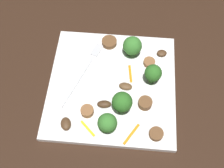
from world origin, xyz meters
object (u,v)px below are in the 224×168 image
at_px(mushroom_0, 162,53).
at_px(pepper_strip_2, 131,134).
at_px(sausage_slice_4, 109,42).
at_px(sausage_slice_3, 87,111).
at_px(sausage_slice_1, 145,103).
at_px(pepper_strip_0, 130,74).
at_px(broccoli_floret_1, 132,46).
at_px(mushroom_3, 104,104).
at_px(mushroom_2, 66,124).
at_px(fork, 85,69).
at_px(sausage_slice_0, 149,62).
at_px(pepper_strip_1, 88,129).
at_px(broccoli_floret_3, 109,123).
at_px(mushroom_1, 126,86).
at_px(broccoli_floret_2, 122,102).
at_px(broccoli_floret_0, 153,73).
at_px(sausage_slice_2, 156,134).
at_px(plate, 112,85).

distance_m(mushroom_0, pepper_strip_2, 0.21).
bearing_deg(sausage_slice_4, sausage_slice_3, 170.92).
distance_m(sausage_slice_1, pepper_strip_0, 0.08).
height_order(broccoli_floret_1, mushroom_3, broccoli_floret_1).
bearing_deg(pepper_strip_0, mushroom_2, 137.01).
distance_m(broccoli_floret_1, pepper_strip_2, 0.20).
distance_m(fork, mushroom_3, 0.10).
xyz_separation_m(sausage_slice_0, pepper_strip_1, (-0.17, 0.12, -0.00)).
distance_m(sausage_slice_3, pepper_strip_0, 0.13).
bearing_deg(sausage_slice_3, sausage_slice_1, -76.68).
bearing_deg(mushroom_0, mushroom_3, 139.83).
bearing_deg(pepper_strip_2, broccoli_floret_3, 80.22).
xyz_separation_m(sausage_slice_0, mushroom_1, (-0.07, 0.05, -0.00)).
xyz_separation_m(broccoli_floret_2, broccoli_floret_3, (-0.04, 0.02, -0.01)).
height_order(mushroom_2, pepper_strip_2, mushroom_2).
bearing_deg(mushroom_2, sausage_slice_3, -51.64).
distance_m(broccoli_floret_0, sausage_slice_0, 0.05).
xyz_separation_m(pepper_strip_0, pepper_strip_2, (-0.14, -0.01, -0.00)).
bearing_deg(sausage_slice_0, broccoli_floret_1, 59.40).
relative_size(broccoli_floret_0, sausage_slice_3, 1.95).
xyz_separation_m(mushroom_2, pepper_strip_2, (-0.01, -0.13, -0.00)).
height_order(fork, sausage_slice_3, sausage_slice_3).
relative_size(broccoli_floret_2, sausage_slice_1, 2.04).
height_order(broccoli_floret_2, mushroom_1, broccoli_floret_2).
height_order(fork, sausage_slice_1, sausage_slice_1).
bearing_deg(pepper_strip_1, sausage_slice_3, 8.61).
bearing_deg(sausage_slice_3, broccoli_floret_3, -123.85).
bearing_deg(mushroom_1, broccoli_floret_2, 174.98).
bearing_deg(pepper_strip_1, mushroom_1, -34.31).
height_order(broccoli_floret_0, pepper_strip_1, broccoli_floret_0).
distance_m(sausage_slice_2, pepper_strip_0, 0.15).
relative_size(mushroom_3, pepper_strip_1, 0.72).
distance_m(broccoli_floret_1, mushroom_0, 0.07).
bearing_deg(mushroom_2, mushroom_3, -55.36).
bearing_deg(broccoli_floret_2, pepper_strip_2, -155.52).
xyz_separation_m(sausage_slice_3, mushroom_2, (-0.03, 0.04, -0.00)).
distance_m(sausage_slice_1, mushroom_2, 0.17).
height_order(fork, mushroom_3, mushroom_3).
xyz_separation_m(broccoli_floret_0, mushroom_2, (-0.12, 0.17, -0.03)).
xyz_separation_m(sausage_slice_2, sausage_slice_4, (0.22, 0.11, 0.00)).
distance_m(broccoli_floret_1, mushroom_3, 0.15).
distance_m(broccoli_floret_0, sausage_slice_3, 0.16).
bearing_deg(sausage_slice_0, sausage_slice_2, -174.07).
xyz_separation_m(mushroom_0, mushroom_3, (-0.14, 0.12, 0.00)).
xyz_separation_m(broccoli_floret_3, sausage_slice_2, (-0.00, -0.10, -0.03)).
bearing_deg(broccoli_floret_3, mushroom_3, 15.85).
bearing_deg(plate, mushroom_1, -101.32).
height_order(sausage_slice_2, sausage_slice_3, sausage_slice_3).
distance_m(broccoli_floret_1, sausage_slice_1, 0.14).
distance_m(fork, sausage_slice_4, 0.09).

